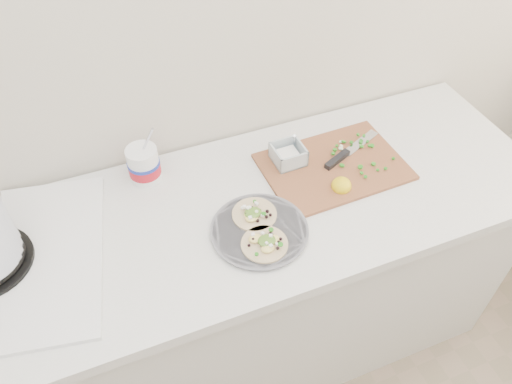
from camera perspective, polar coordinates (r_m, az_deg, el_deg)
name	(u,v)px	position (r m, az deg, el deg)	size (l,w,h in m)	color
counter	(179,309)	(1.84, -8.77, -13.03)	(2.44, 0.66, 0.90)	silver
taco_plate	(259,229)	(1.43, 0.38, -4.21)	(0.28, 0.29, 0.04)	slate
tub	(144,162)	(1.58, -12.66, 3.34)	(0.10, 0.10, 0.22)	white
cutboard	(330,163)	(1.63, 8.49, 3.34)	(0.46, 0.32, 0.07)	brown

